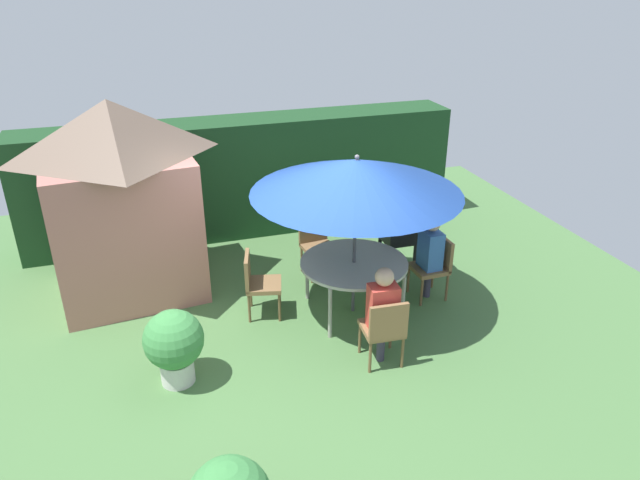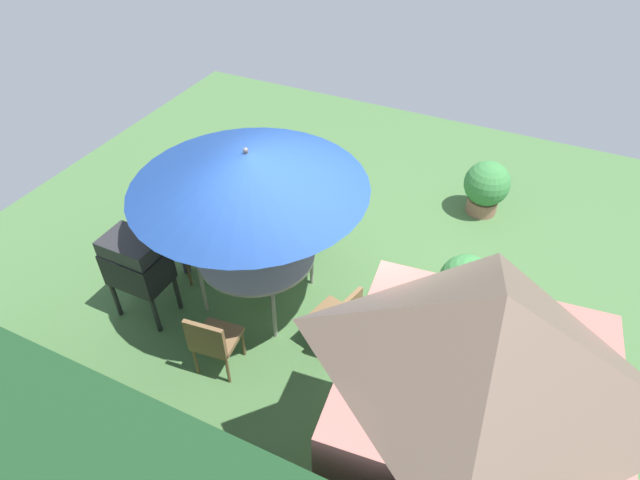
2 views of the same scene
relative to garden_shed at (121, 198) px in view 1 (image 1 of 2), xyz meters
name	(u,v)px [view 1 (image 1 of 2)]	position (x,y,z in m)	size (l,w,h in m)	color
ground_plane	(301,335)	(2.01, -1.93, -1.42)	(11.00, 11.00, 0.00)	#47703D
hedge_backdrop	(245,176)	(2.01, 1.57, -0.42)	(7.36, 0.87, 2.00)	#193D1E
garden_shed	(121,198)	(0.00, 0.00, 0.00)	(2.19, 2.05, 2.78)	#B26B60
patio_table	(354,265)	(2.86, -1.58, -0.72)	(1.44, 1.44, 0.76)	#B2ADA3
patio_umbrella	(356,176)	(2.86, -1.58, 0.54)	(2.69, 2.69, 2.24)	#4C4C51
bbq_grill	(406,221)	(4.00, -0.75, -0.58)	(0.70, 0.51, 1.20)	black
chair_near_shed	(384,327)	(2.78, -2.80, -0.90)	(0.49, 0.49, 0.90)	olive
chair_far_side	(434,263)	(4.10, -1.54, -0.90)	(0.48, 0.47, 0.90)	olive
chair_toward_hedge	(316,242)	(2.72, -0.36, -0.90)	(0.51, 0.52, 0.90)	olive
chair_toward_house	(257,280)	(1.61, -1.26, -0.90)	(0.56, 0.56, 0.90)	olive
potted_plant_by_shed	(174,343)	(0.42, -2.38, -0.90)	(0.68, 0.68, 0.91)	silver
person_in_red	(383,304)	(2.79, -2.72, -0.64)	(0.35, 0.26, 1.26)	#CC3D33
person_in_blue	(431,247)	(4.01, -1.54, -0.64)	(0.25, 0.35, 1.26)	#3866B2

